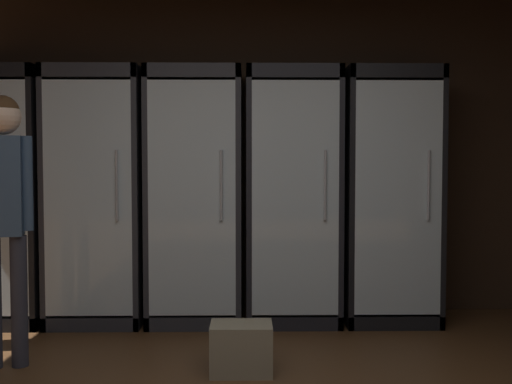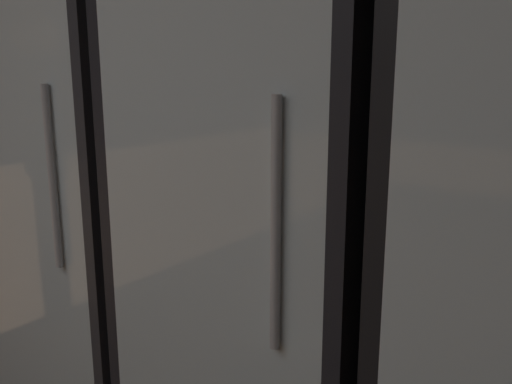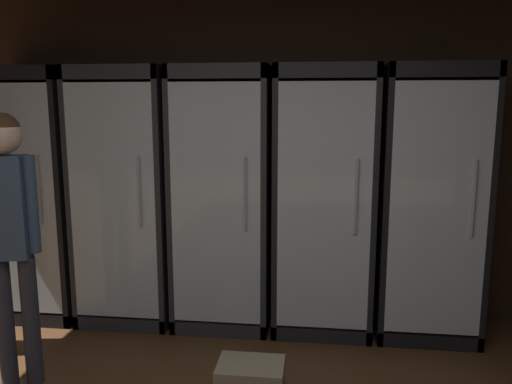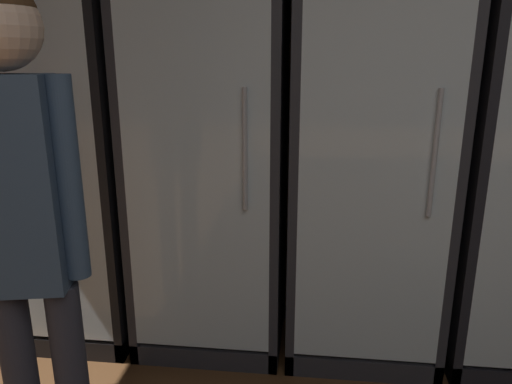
# 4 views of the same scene
# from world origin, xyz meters

# --- Properties ---
(wall_back) EXTENTS (6.00, 0.06, 2.80)m
(wall_back) POSITION_xyz_m (0.00, 3.03, 1.40)
(wall_back) COLOR #382619
(wall_back) RESTS_ON ground
(cooler_left) EXTENTS (0.70, 0.64, 1.92)m
(cooler_left) POSITION_xyz_m (-1.18, 2.71, 0.94)
(cooler_left) COLOR #2B2B30
(cooler_left) RESTS_ON ground
(cooler_center) EXTENTS (0.70, 0.64, 1.92)m
(cooler_center) POSITION_xyz_m (-0.44, 2.72, 0.93)
(cooler_center) COLOR #2B2B30
(cooler_center) RESTS_ON ground
(cooler_right) EXTENTS (0.70, 0.64, 1.92)m
(cooler_right) POSITION_xyz_m (0.30, 2.71, 0.94)
(cooler_right) COLOR black
(cooler_right) RESTS_ON ground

